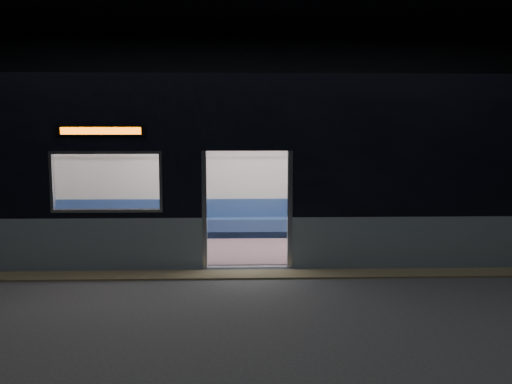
{
  "coord_description": "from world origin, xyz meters",
  "views": [
    {
      "loc": [
        -0.14,
        -8.21,
        2.45
      ],
      "look_at": [
        0.19,
        2.3,
        1.19
      ],
      "focal_mm": 38.0,
      "sensor_mm": 36.0,
      "label": 1
    }
  ],
  "objects": [
    {
      "name": "station_floor",
      "position": [
        0.0,
        0.0,
        -0.01
      ],
      "size": [
        24.0,
        14.0,
        0.01
      ],
      "primitive_type": "cube",
      "color": "#47494C",
      "rests_on": "ground"
    },
    {
      "name": "station_envelope",
      "position": [
        0.0,
        0.0,
        3.66
      ],
      "size": [
        24.0,
        14.0,
        5.0
      ],
      "color": "black",
      "rests_on": "station_floor"
    },
    {
      "name": "tactile_strip",
      "position": [
        0.0,
        0.55,
        0.01
      ],
      "size": [
        22.8,
        0.5,
        0.03
      ],
      "primitive_type": "cube",
      "color": "#8C7F59",
      "rests_on": "station_floor"
    },
    {
      "name": "metro_car",
      "position": [
        -0.0,
        2.54,
        1.85
      ],
      "size": [
        18.0,
        3.04,
        3.35
      ],
      "color": "#8C9CA7",
      "rests_on": "station_floor"
    },
    {
      "name": "passenger",
      "position": [
        1.61,
        3.55,
        0.77
      ],
      "size": [
        0.41,
        0.66,
        1.3
      ],
      "rotation": [
        0.0,
        0.0,
        0.18
      ],
      "color": "black",
      "rests_on": "metro_car"
    },
    {
      "name": "handbag",
      "position": [
        1.62,
        3.34,
        0.66
      ],
      "size": [
        0.28,
        0.25,
        0.13
      ],
      "primitive_type": "cube",
      "rotation": [
        0.0,
        0.0,
        0.08
      ],
      "color": "black",
      "rests_on": "passenger"
    },
    {
      "name": "transit_map",
      "position": [
        2.67,
        3.85,
        1.48
      ],
      "size": [
        1.03,
        0.03,
        0.67
      ],
      "primitive_type": "cube",
      "color": "white",
      "rests_on": "metro_car"
    }
  ]
}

